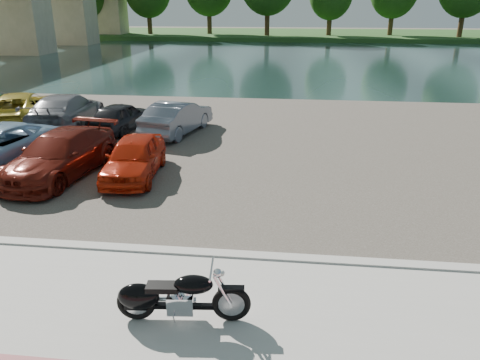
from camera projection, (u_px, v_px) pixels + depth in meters
The scene contains 13 objects.
ground at pixel (210, 314), 8.48m from camera, with size 200.00×200.00×0.00m, color #595447.
promenade at pixel (199, 350), 7.54m from camera, with size 60.00×6.00×0.10m, color #B0AEA6.
kerb at pixel (226, 255), 10.31m from camera, with size 60.00×0.30×0.14m, color #B0AEA6.
parking_lot at pixel (258, 143), 18.68m from camera, with size 60.00×18.00×0.04m, color #403C33.
river at pixel (282, 59), 45.58m from camera, with size 120.00×40.00×0.00m, color #172A2A.
far_bank at pixel (288, 34), 75.15m from camera, with size 120.00×24.00×0.60m, color #1E4719.
motorcycle at pixel (171, 297), 8.04m from camera, with size 2.33×0.75×1.05m.
car_3 at pixel (60, 155), 14.88m from camera, with size 1.96×4.82×1.40m, color #5F160D.
car_4 at pixel (134, 157), 14.83m from camera, with size 1.53×3.80×1.29m, color #B9240C.
car_6 at pixel (21, 108), 21.25m from camera, with size 2.41×5.22×1.45m, color #AB9627.
car_7 at pixel (66, 111), 20.49m from camera, with size 2.15×5.30×1.54m, color gray.
car_8 at pixel (121, 117), 20.10m from camera, with size 1.48×3.69×1.26m, color black.
car_9 at pixel (177, 117), 19.74m from camera, with size 1.46×4.19×1.38m, color slate.
Camera 1 is at (1.36, -6.93, 5.32)m, focal length 35.00 mm.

